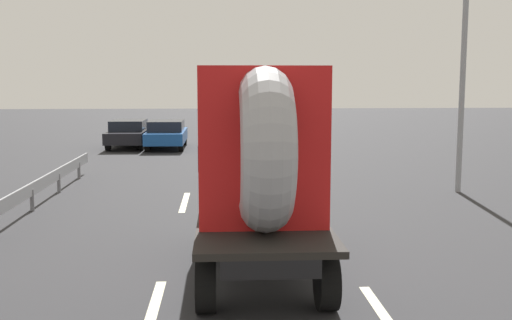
% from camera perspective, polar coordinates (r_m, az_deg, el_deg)
% --- Properties ---
extents(ground_plane, '(120.00, 120.00, 0.00)m').
position_cam_1_polar(ground_plane, '(11.06, 0.32, -9.50)').
color(ground_plane, '#28282B').
extents(flatbed_truck, '(2.02, 4.74, 3.43)m').
position_cam_1_polar(flatbed_truck, '(10.21, 0.24, -1.26)').
color(flatbed_truck, black).
rests_on(flatbed_truck, ground_plane).
extents(distant_sedan, '(1.76, 4.11, 1.34)m').
position_cam_1_polar(distant_sedan, '(29.35, -8.35, 2.48)').
color(distant_sedan, black).
rests_on(distant_sedan, ground_plane).
extents(traffic_light, '(0.42, 0.36, 6.85)m').
position_cam_1_polar(traffic_light, '(18.51, 18.89, 10.64)').
color(traffic_light, gray).
rests_on(traffic_light, ground_plane).
extents(guardrail, '(0.10, 10.12, 0.71)m').
position_cam_1_polar(guardrail, '(17.28, -19.02, -1.96)').
color(guardrail, gray).
rests_on(guardrail, ground_plane).
extents(lane_dash_left_near, '(0.16, 2.70, 0.01)m').
position_cam_1_polar(lane_dash_left_near, '(8.88, -9.67, -13.93)').
color(lane_dash_left_near, beige).
rests_on(lane_dash_left_near, ground_plane).
extents(lane_dash_left_far, '(0.16, 2.67, 0.01)m').
position_cam_1_polar(lane_dash_left_far, '(16.41, -6.67, -3.92)').
color(lane_dash_left_far, beige).
rests_on(lane_dash_left_far, ground_plane).
extents(lane_dash_right_near, '(0.16, 2.55, 0.01)m').
position_cam_1_polar(lane_dash_right_near, '(8.78, 12.01, -14.24)').
color(lane_dash_right_near, beige).
rests_on(lane_dash_right_near, ground_plane).
extents(lane_dash_right_far, '(0.16, 2.76, 0.01)m').
position_cam_1_polar(lane_dash_right_far, '(16.29, 4.62, -3.97)').
color(lane_dash_right_far, beige).
rests_on(lane_dash_right_far, ground_plane).
extents(oncoming_car, '(1.74, 4.07, 1.33)m').
position_cam_1_polar(oncoming_car, '(30.06, -11.81, 2.50)').
color(oncoming_car, black).
rests_on(oncoming_car, ground_plane).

